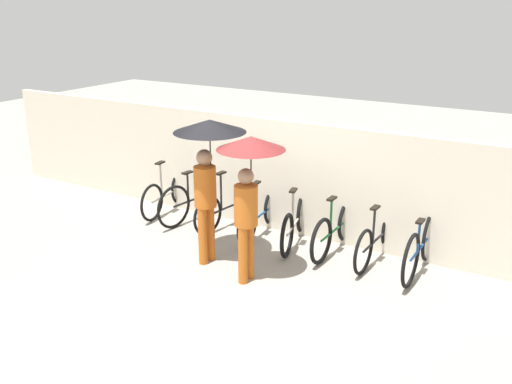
{
  "coord_description": "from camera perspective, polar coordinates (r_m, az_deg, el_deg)",
  "views": [
    {
      "loc": [
        4.05,
        -5.74,
        3.73
      ],
      "look_at": [
        0.0,
        1.12,
        1.0
      ],
      "focal_mm": 40.0,
      "sensor_mm": 36.0,
      "label": 1
    }
  ],
  "objects": [
    {
      "name": "parked_bicycle_2",
      "position": [
        9.74,
        -2.74,
        -1.36
      ],
      "size": [
        0.44,
        1.71,
        1.03
      ],
      "rotation": [
        0.0,
        0.0,
        1.44
      ],
      "color": "black",
      "rests_on": "ground"
    },
    {
      "name": "parked_bicycle_5",
      "position": [
        8.82,
        7.91,
        -3.66
      ],
      "size": [
        0.44,
        1.69,
        1.08
      ],
      "rotation": [
        0.0,
        0.0,
        1.56
      ],
      "color": "black",
      "rests_on": "ground"
    },
    {
      "name": "parked_bicycle_1",
      "position": [
        10.06,
        -6.0,
        -0.57
      ],
      "size": [
        0.44,
        1.81,
        0.97
      ],
      "rotation": [
        0.0,
        0.0,
        1.43
      ],
      "color": "black",
      "rests_on": "ground"
    },
    {
      "name": "parked_bicycle_0",
      "position": [
        10.47,
        -8.87,
        -0.09
      ],
      "size": [
        0.44,
        1.63,
        1.06
      ],
      "rotation": [
        0.0,
        0.0,
        1.68
      ],
      "color": "black",
      "rests_on": "ground"
    },
    {
      "name": "parked_bicycle_4",
      "position": [
        9.04,
        3.94,
        -2.99
      ],
      "size": [
        0.57,
        1.7,
        1.08
      ],
      "rotation": [
        0.0,
        0.0,
        1.8
      ],
      "color": "black",
      "rests_on": "ground"
    },
    {
      "name": "pedestrian_leading",
      "position": [
        8.07,
        -4.81,
        4.1
      ],
      "size": [
        1.04,
        1.04,
        2.12
      ],
      "rotation": [
        0.0,
        0.0,
        -0.06
      ],
      "color": "#B25619",
      "rests_on": "ground"
    },
    {
      "name": "parked_bicycle_3",
      "position": [
        9.38,
        0.47,
        -2.2
      ],
      "size": [
        0.44,
        1.65,
        1.0
      ],
      "rotation": [
        0.0,
        0.0,
        1.66
      ],
      "color": "black",
      "rests_on": "ground"
    },
    {
      "name": "ground_plane",
      "position": [
        7.95,
        -4.17,
        -9.12
      ],
      "size": [
        30.0,
        30.0,
        0.0
      ],
      "primitive_type": "plane",
      "color": "gray"
    },
    {
      "name": "pedestrian_center",
      "position": [
        7.5,
        -0.71,
        2.03
      ],
      "size": [
        0.92,
        0.92,
        2.02
      ],
      "rotation": [
        0.0,
        0.0,
        0.03
      ],
      "color": "#B25619",
      "rests_on": "ground"
    },
    {
      "name": "back_wall",
      "position": [
        9.32,
        3.31,
        1.47
      ],
      "size": [
        12.63,
        0.12,
        1.88
      ],
      "color": "beige",
      "rests_on": "ground"
    },
    {
      "name": "parked_bicycle_6",
      "position": [
        8.66,
        12.06,
        -4.46
      ],
      "size": [
        0.44,
        1.75,
        0.99
      ],
      "rotation": [
        0.0,
        0.0,
        1.54
      ],
      "color": "black",
      "rests_on": "ground"
    },
    {
      "name": "parked_bicycle_7",
      "position": [
        8.41,
        16.16,
        -5.24
      ],
      "size": [
        0.44,
        1.74,
        1.09
      ],
      "rotation": [
        0.0,
        0.0,
        1.57
      ],
      "color": "black",
      "rests_on": "ground"
    }
  ]
}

